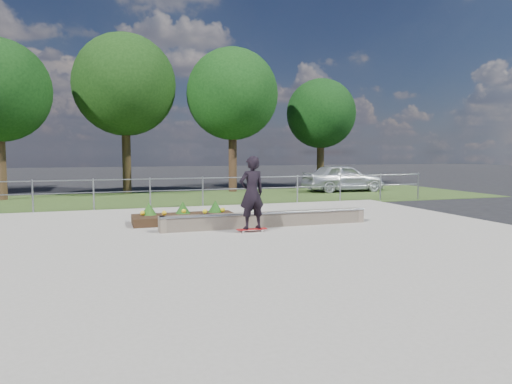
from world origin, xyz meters
TOP-DOWN VIEW (x-y plane):
  - ground at (0.00, 0.00)m, footprint 120.00×120.00m
  - grass_verge at (0.00, 11.00)m, footprint 30.00×8.00m
  - concrete_slab at (0.00, 0.00)m, footprint 15.00×15.00m
  - fence at (0.00, 7.50)m, footprint 20.06×0.06m
  - tree_mid_left at (-2.50, 15.00)m, footprint 5.25×5.25m
  - tree_mid_right at (3.00, 14.00)m, footprint 4.90×4.90m
  - tree_far_right at (9.00, 15.50)m, footprint 4.20×4.20m
  - grind_ledge at (0.72, 2.08)m, footprint 6.00×0.44m
  - planter_bed at (-1.38, 3.53)m, footprint 3.00×1.20m
  - skateboarder at (0.05, 1.39)m, footprint 0.80×0.56m
  - parked_car at (8.74, 12.17)m, footprint 4.49×1.89m

SIDE VIEW (x-z plane):
  - ground at x=0.00m, z-range 0.00..0.00m
  - grass_verge at x=0.00m, z-range 0.00..0.02m
  - concrete_slab at x=0.00m, z-range 0.00..0.06m
  - planter_bed at x=-1.38m, z-range -0.06..0.55m
  - grind_ledge at x=0.72m, z-range 0.05..0.48m
  - parked_car at x=8.74m, z-range 0.00..1.52m
  - fence at x=0.00m, z-range 0.17..1.37m
  - skateboarder at x=0.05m, z-range 0.09..2.08m
  - tree_far_right at x=9.00m, z-range 1.18..7.78m
  - tree_mid_right at x=3.00m, z-range 1.38..9.08m
  - tree_mid_left at x=-2.50m, z-range 1.48..9.73m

